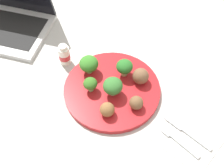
% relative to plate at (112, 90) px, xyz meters
% --- Properties ---
extents(ground_plane, '(4.00, 4.00, 0.00)m').
position_rel_plate_xyz_m(ground_plane, '(0.00, 0.00, -0.01)').
color(ground_plane, '#B2B2AD').
extents(plate, '(0.28, 0.28, 0.02)m').
position_rel_plate_xyz_m(plate, '(0.00, 0.00, 0.00)').
color(plate, red).
rests_on(plate, ground_plane).
extents(broccoli_floret_center, '(0.05, 0.05, 0.06)m').
position_rel_plate_xyz_m(broccoli_floret_center, '(0.00, -0.06, 0.04)').
color(broccoli_floret_center, '#AABE78').
rests_on(broccoli_floret_center, plate).
extents(broccoli_floret_far_rim, '(0.06, 0.06, 0.06)m').
position_rel_plate_xyz_m(broccoli_floret_far_rim, '(-0.01, 0.01, 0.04)').
color(broccoli_floret_far_rim, '#9CC47F').
rests_on(broccoli_floret_far_rim, plate).
extents(broccoli_floret_front_right, '(0.04, 0.04, 0.05)m').
position_rel_plate_xyz_m(broccoli_floret_front_right, '(0.05, 0.04, 0.04)').
color(broccoli_floret_front_right, '#8CBC70').
rests_on(broccoli_floret_front_right, plate).
extents(broccoli_floret_near_rim, '(0.06, 0.06, 0.06)m').
position_rel_plate_xyz_m(broccoli_floret_near_rim, '(0.09, -0.01, 0.04)').
color(broccoli_floret_near_rim, '#99C680').
rests_on(broccoli_floret_near_rim, plate).
extents(meatball_mid_left, '(0.04, 0.04, 0.04)m').
position_rel_plate_xyz_m(meatball_mid_left, '(-0.09, 0.01, 0.03)').
color(meatball_mid_left, brown).
rests_on(meatball_mid_left, plate).
extents(meatball_near_rim, '(0.04, 0.04, 0.04)m').
position_rel_plate_xyz_m(meatball_near_rim, '(-0.04, 0.08, 0.03)').
color(meatball_near_rim, brown).
rests_on(meatball_near_rim, plate).
extents(meatball_front_left, '(0.05, 0.05, 0.05)m').
position_rel_plate_xyz_m(meatball_front_left, '(-0.05, -0.07, 0.03)').
color(meatball_front_left, brown).
rests_on(meatball_front_left, plate).
extents(napkin, '(0.18, 0.14, 0.01)m').
position_rel_plate_xyz_m(napkin, '(-0.24, 0.01, -0.01)').
color(napkin, white).
rests_on(napkin, ground_plane).
extents(fork, '(0.12, 0.04, 0.01)m').
position_rel_plate_xyz_m(fork, '(-0.23, 0.03, -0.00)').
color(fork, silver).
rests_on(fork, napkin).
extents(knife, '(0.15, 0.04, 0.01)m').
position_rel_plate_xyz_m(knife, '(-0.24, -0.00, -0.00)').
color(knife, silver).
rests_on(knife, napkin).
extents(yogurt_bottle, '(0.04, 0.04, 0.07)m').
position_rel_plate_xyz_m(yogurt_bottle, '(0.19, -0.01, 0.02)').
color(yogurt_bottle, white).
rests_on(yogurt_bottle, ground_plane).
extents(laptop, '(0.38, 0.32, 0.21)m').
position_rel_plate_xyz_m(laptop, '(0.47, -0.02, 0.03)').
color(laptop, silver).
rests_on(laptop, ground_plane).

